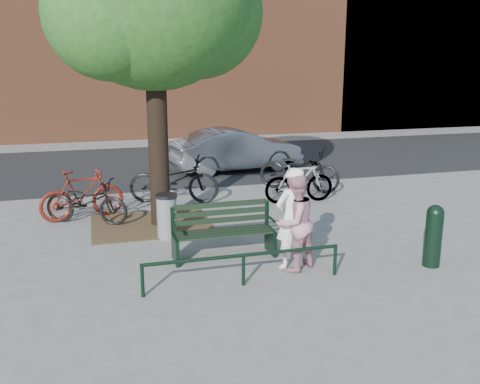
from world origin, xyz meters
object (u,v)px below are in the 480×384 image
object	(u,v)px
parked_car	(236,150)
person_left	(292,218)
bollard	(434,234)
litter_bin	(167,216)
park_bench	(223,229)
person_right	(294,222)
bicycle_c	(174,180)

from	to	relation	value
parked_car	person_left	bearing A→B (deg)	163.77
bollard	litter_bin	size ratio (longest dim) A/B	1.22
person_left	bollard	bearing A→B (deg)	152.28
park_bench	person_left	bearing A→B (deg)	-39.96
park_bench	person_right	size ratio (longest dim) A/B	1.10
bicycle_c	person_right	bearing A→B (deg)	-147.60
bicycle_c	litter_bin	bearing A→B (deg)	-174.26
park_bench	bollard	xyz separation A→B (m)	(3.20, -1.36, 0.08)
person_left	bollard	world-z (taller)	person_left
person_right	bollard	world-z (taller)	person_right
person_right	litter_bin	xyz separation A→B (m)	(-1.74, 2.11, -0.36)
litter_bin	parked_car	size ratio (longest dim) A/B	0.22
bollard	litter_bin	bearing A→B (deg)	147.11
litter_bin	parked_car	distance (m)	6.30
bollard	bicycle_c	xyz separation A→B (m)	(-3.48, 5.07, -0.00)
bicycle_c	bollard	bearing A→B (deg)	-128.11
park_bench	person_right	world-z (taller)	person_right
person_left	parked_car	size ratio (longest dim) A/B	0.43
bollard	parked_car	size ratio (longest dim) A/B	0.27
park_bench	person_left	distance (m)	1.29
park_bench	bicycle_c	world-z (taller)	bicycle_c
litter_bin	parked_car	world-z (taller)	parked_car
litter_bin	person_right	bearing A→B (deg)	-50.45
bollard	litter_bin	distance (m)	4.76
parked_car	bicycle_c	bearing A→B (deg)	134.99
person_left	litter_bin	distance (m)	2.70
person_left	litter_bin	size ratio (longest dim) A/B	1.96
park_bench	litter_bin	distance (m)	1.46
park_bench	litter_bin	bearing A→B (deg)	122.94
park_bench	parked_car	xyz separation A→B (m)	(2.09, 6.82, 0.16)
person_right	litter_bin	distance (m)	2.76
person_right	bollard	distance (m)	2.31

